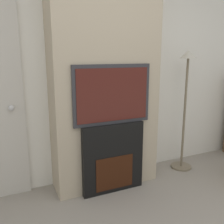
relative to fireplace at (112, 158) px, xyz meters
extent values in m
cube|color=silver|center=(0.00, 0.43, 0.96)|extent=(6.00, 0.06, 2.70)
cube|color=tan|center=(0.00, 0.20, 0.96)|extent=(1.20, 0.39, 2.70)
cube|color=black|center=(0.00, 0.00, 0.00)|extent=(0.71, 0.14, 0.79)
cube|color=#33160A|center=(0.00, -0.07, -0.15)|extent=(0.44, 0.01, 0.38)
cube|color=#2D2D33|center=(0.00, 0.00, 0.71)|extent=(0.87, 0.06, 0.63)
cube|color=#471914|center=(0.00, -0.03, 0.71)|extent=(0.80, 0.01, 0.56)
cylinder|color=#726651|center=(1.10, 0.13, -0.38)|extent=(0.28, 0.28, 0.03)
cylinder|color=#726651|center=(1.10, 0.13, 0.36)|extent=(0.03, 0.03, 1.44)
cone|color=#B7B2A3|center=(1.10, 0.13, 1.13)|extent=(0.22, 0.22, 0.10)
sphere|color=silver|center=(-0.98, 0.33, 0.59)|extent=(0.06, 0.06, 0.06)
camera|label=1|loc=(-1.07, -2.37, 1.12)|focal=40.00mm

